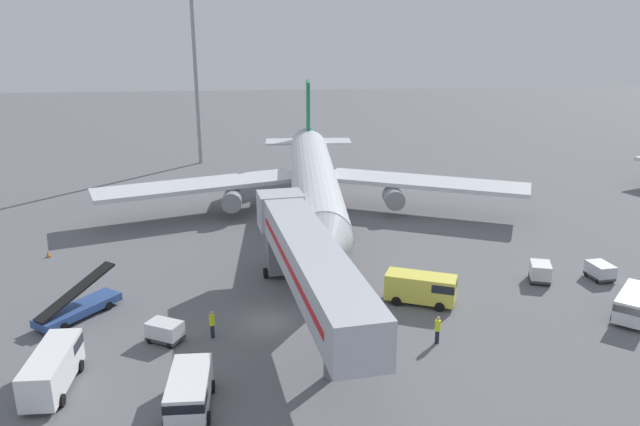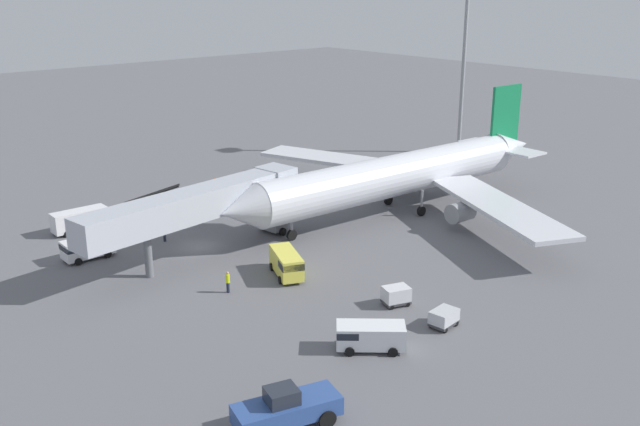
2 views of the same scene
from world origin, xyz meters
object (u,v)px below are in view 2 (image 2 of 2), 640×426
at_px(baggage_cart_outer_left, 148,227).
at_px(ground_crew_worker_foreground, 228,281).
at_px(service_van_mid_right, 81,219).
at_px(service_van_near_center, 369,335).
at_px(ground_crew_worker_midground, 164,232).
at_px(safety_cone_alpha, 215,180).
at_px(airplane_at_gate, 402,174).
at_px(service_van_outer_right, 86,247).
at_px(pushback_tug, 286,409).
at_px(service_van_far_right, 287,263).
at_px(jet_bridge, 205,204).
at_px(baggage_cart_near_right, 444,317).
at_px(apron_light_mast, 466,32).
at_px(belt_loader_truck, 152,205).
at_px(baggage_cart_mid_center, 396,295).

bearing_deg(baggage_cart_outer_left, ground_crew_worker_foreground, -6.27).
distance_m(service_van_mid_right, service_van_near_center, 37.45).
height_order(service_van_mid_right, ground_crew_worker_midground, service_van_mid_right).
bearing_deg(safety_cone_alpha, airplane_at_gate, 20.54).
height_order(service_van_mid_right, service_van_outer_right, service_van_mid_right).
xyz_separation_m(pushback_tug, safety_cone_alpha, (-47.40, 25.97, -0.91)).
relative_size(pushback_tug, service_van_far_right, 1.24).
bearing_deg(ground_crew_worker_midground, baggage_cart_outer_left, -175.34).
height_order(airplane_at_gate, pushback_tug, airplane_at_gate).
height_order(service_van_outer_right, safety_cone_alpha, service_van_outer_right).
distance_m(jet_bridge, baggage_cart_outer_left, 10.17).
height_order(ground_crew_worker_foreground, safety_cone_alpha, ground_crew_worker_foreground).
bearing_deg(baggage_cart_near_right, pushback_tug, -82.71).
relative_size(baggage_cart_outer_left, apron_light_mast, 0.10).
bearing_deg(baggage_cart_near_right, baggage_cart_outer_left, -168.32).
distance_m(belt_loader_truck, apron_light_mast, 51.74).
distance_m(jet_bridge, service_van_mid_right, 16.15).
xyz_separation_m(ground_crew_worker_foreground, apron_light_mast, (-19.58, 54.76, 16.45)).
height_order(service_van_near_center, apron_light_mast, apron_light_mast).
distance_m(airplane_at_gate, baggage_cart_mid_center, 24.66).
bearing_deg(safety_cone_alpha, belt_loader_truck, -64.12).
xyz_separation_m(baggage_cart_mid_center, ground_crew_worker_foreground, (-10.77, -8.78, 0.15)).
height_order(jet_bridge, service_van_far_right, jet_bridge).
bearing_deg(ground_crew_worker_midground, baggage_cart_mid_center, 14.83).
bearing_deg(baggage_cart_outer_left, baggage_cart_near_right, 11.68).
height_order(baggage_cart_outer_left, ground_crew_worker_foreground, ground_crew_worker_foreground).
height_order(jet_bridge, baggage_cart_near_right, jet_bridge).
distance_m(jet_bridge, belt_loader_truck, 16.39).
bearing_deg(service_van_mid_right, jet_bridge, 22.27).
bearing_deg(baggage_cart_near_right, belt_loader_truck, -175.99).
bearing_deg(jet_bridge, baggage_cart_near_right, 12.92).
bearing_deg(baggage_cart_mid_center, apron_light_mast, 123.43).
distance_m(pushback_tug, safety_cone_alpha, 54.05).
xyz_separation_m(baggage_cart_outer_left, safety_cone_alpha, (-12.28, 16.06, -0.48)).
relative_size(belt_loader_truck, apron_light_mast, 0.24).
relative_size(jet_bridge, belt_loader_truck, 3.99).
bearing_deg(jet_bridge, pushback_tug, -23.40).
height_order(service_van_mid_right, apron_light_mast, apron_light_mast).
xyz_separation_m(service_van_near_center, service_van_outer_right, (-29.40, -7.65, 0.02)).
distance_m(service_van_near_center, safety_cone_alpha, 46.81).
relative_size(airplane_at_gate, baggage_cart_mid_center, 18.86).
bearing_deg(apron_light_mast, baggage_cart_near_right, -52.53).
bearing_deg(baggage_cart_outer_left, safety_cone_alpha, 127.41).
bearing_deg(belt_loader_truck, service_van_near_center, -5.86).
relative_size(service_van_mid_right, baggage_cart_outer_left, 2.20).
relative_size(pushback_tug, ground_crew_worker_foreground, 3.55).
bearing_deg(service_van_far_right, ground_crew_worker_foreground, -95.33).
height_order(belt_loader_truck, service_van_mid_right, belt_loader_truck).
bearing_deg(service_van_far_right, apron_light_mast, 112.35).
relative_size(ground_crew_worker_midground, safety_cone_alpha, 3.31).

